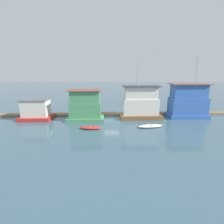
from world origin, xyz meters
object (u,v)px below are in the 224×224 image
at_px(houseboat_blue, 188,102).
at_px(dinghy_white, 150,126).
at_px(houseboat_red, 36,110).
at_px(houseboat_green, 85,106).
at_px(mooring_post_far_left, 23,112).
at_px(houseboat_brown, 141,105).
at_px(dinghy_red, 91,128).

height_order(houseboat_blue, dinghy_white, houseboat_blue).
distance_m(houseboat_red, houseboat_blue, 25.51).
bearing_deg(houseboat_green, mooring_post_far_left, 169.77).
distance_m(houseboat_green, houseboat_blue, 17.35).
relative_size(houseboat_green, houseboat_brown, 0.65).
bearing_deg(houseboat_red, houseboat_green, -4.34).
xyz_separation_m(houseboat_blue, mooring_post_far_left, (-28.35, 1.11, -1.66)).
height_order(houseboat_red, dinghy_red, houseboat_red).
relative_size(houseboat_red, dinghy_white, 1.34).
xyz_separation_m(dinghy_red, mooring_post_far_left, (-12.19, 6.78, 0.81)).
height_order(houseboat_green, mooring_post_far_left, houseboat_green).
distance_m(houseboat_green, houseboat_brown, 9.15).
xyz_separation_m(houseboat_red, houseboat_green, (8.17, -0.62, 0.67)).
height_order(houseboat_brown, dinghy_red, houseboat_brown).
height_order(houseboat_red, mooring_post_far_left, houseboat_red).
height_order(houseboat_blue, mooring_post_far_left, houseboat_blue).
relative_size(dinghy_white, mooring_post_far_left, 1.89).
distance_m(houseboat_red, dinghy_red, 10.87).
distance_m(houseboat_brown, dinghy_white, 5.45).
relative_size(dinghy_red, dinghy_white, 0.81).
distance_m(houseboat_red, houseboat_green, 8.22).
bearing_deg(houseboat_blue, houseboat_green, -177.09).
xyz_separation_m(houseboat_red, mooring_post_far_left, (-2.86, 1.37, -0.55)).
bearing_deg(mooring_post_far_left, houseboat_blue, -2.24).
xyz_separation_m(houseboat_brown, mooring_post_far_left, (-20.17, 1.49, -1.36)).
bearing_deg(houseboat_red, houseboat_blue, 0.59).
height_order(houseboat_green, houseboat_blue, houseboat_blue).
distance_m(houseboat_brown, dinghy_red, 9.82).
bearing_deg(houseboat_red, dinghy_white, -16.03).
bearing_deg(dinghy_red, houseboat_red, 149.89).
relative_size(houseboat_red, dinghy_red, 1.66).
height_order(houseboat_red, dinghy_white, houseboat_red).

